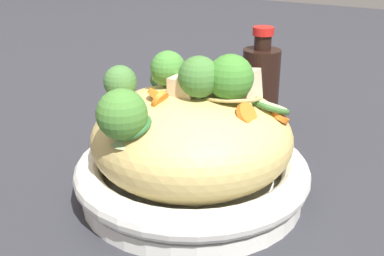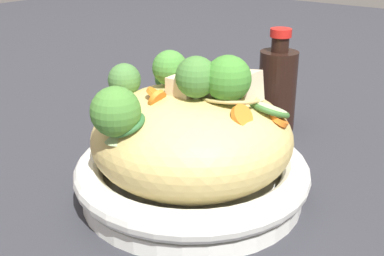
# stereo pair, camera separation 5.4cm
# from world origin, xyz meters

# --- Properties ---
(ground_plane) EXTENTS (3.00, 3.00, 0.00)m
(ground_plane) POSITION_xyz_m (0.00, 0.00, 0.00)
(ground_plane) COLOR #2C2D33
(serving_bowl) EXTENTS (0.26, 0.26, 0.05)m
(serving_bowl) POSITION_xyz_m (0.00, 0.00, 0.03)
(serving_bowl) COLOR white
(serving_bowl) RESTS_ON ground_plane
(noodle_heap) EXTENTS (0.22, 0.22, 0.11)m
(noodle_heap) POSITION_xyz_m (-0.00, -0.00, 0.07)
(noodle_heap) COLOR tan
(noodle_heap) RESTS_ON serving_bowl
(broccoli_florets) EXTENTS (0.15, 0.18, 0.08)m
(broccoli_florets) POSITION_xyz_m (0.03, -0.01, 0.14)
(broccoli_florets) COLOR #8DB776
(broccoli_florets) RESTS_ON serving_bowl
(carrot_coins) EXTENTS (0.10, 0.14, 0.04)m
(carrot_coins) POSITION_xyz_m (0.01, 0.03, 0.12)
(carrot_coins) COLOR orange
(carrot_coins) RESTS_ON serving_bowl
(zucchini_slices) EXTENTS (0.17, 0.18, 0.03)m
(zucchini_slices) POSITION_xyz_m (0.00, 0.01, 0.11)
(zucchini_slices) COLOR beige
(zucchini_slices) RESTS_ON serving_bowl
(chicken_chunks) EXTENTS (0.08, 0.12, 0.04)m
(chicken_chunks) POSITION_xyz_m (-0.02, 0.01, 0.13)
(chicken_chunks) COLOR beige
(chicken_chunks) RESTS_ON serving_bowl
(soy_sauce_bottle) EXTENTS (0.06, 0.06, 0.15)m
(soy_sauce_bottle) POSITION_xyz_m (-0.24, -0.03, 0.06)
(soy_sauce_bottle) COLOR black
(soy_sauce_bottle) RESTS_ON ground_plane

